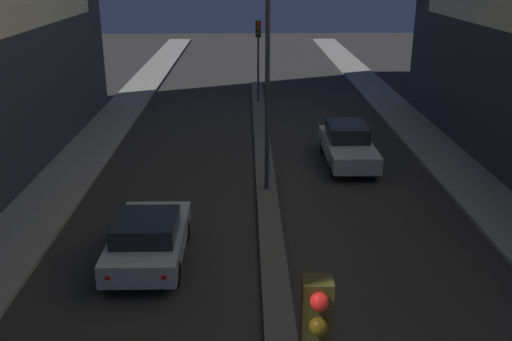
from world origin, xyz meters
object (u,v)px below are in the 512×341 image
at_px(traffic_light_mid, 258,43).
at_px(car_right_lane, 348,144).
at_px(car_left_lane, 148,238).
at_px(street_lamp, 268,12).

height_order(traffic_light_mid, car_right_lane, traffic_light_mid).
distance_m(car_left_lane, car_right_lane, 10.64).
relative_size(traffic_light_mid, car_left_lane, 1.13).
height_order(traffic_light_mid, car_left_lane, traffic_light_mid).
relative_size(traffic_light_mid, car_right_lane, 0.97).
xyz_separation_m(street_lamp, car_left_lane, (-3.41, -5.07, -5.54)).
bearing_deg(car_right_lane, traffic_light_mid, 107.82).
bearing_deg(traffic_light_mid, car_right_lane, -72.18).
height_order(street_lamp, car_left_lane, street_lamp).
xyz_separation_m(car_left_lane, car_right_lane, (6.83, 8.16, 0.05)).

